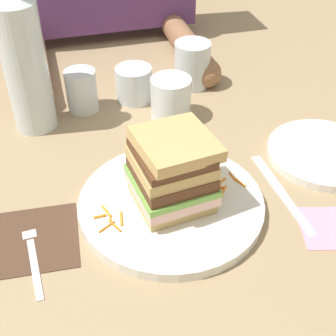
# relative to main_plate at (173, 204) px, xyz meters

# --- Properties ---
(ground_plane) EXTENTS (3.00, 3.00, 0.00)m
(ground_plane) POSITION_rel_main_plate_xyz_m (-0.00, 0.00, -0.01)
(ground_plane) COLOR #9E8460
(main_plate) EXTENTS (0.29, 0.29, 0.02)m
(main_plate) POSITION_rel_main_plate_xyz_m (0.00, 0.00, 0.00)
(main_plate) COLOR white
(main_plate) RESTS_ON ground_plane
(sandwich) EXTENTS (0.13, 0.13, 0.12)m
(sandwich) POSITION_rel_main_plate_xyz_m (0.00, 0.00, 0.07)
(sandwich) COLOR tan
(sandwich) RESTS_ON main_plate
(carrot_shred_0) EXTENTS (0.01, 0.03, 0.00)m
(carrot_shred_0) POSITION_rel_main_plate_xyz_m (-0.10, 0.00, 0.01)
(carrot_shred_0) COLOR orange
(carrot_shred_0) RESTS_ON main_plate
(carrot_shred_1) EXTENTS (0.00, 0.02, 0.00)m
(carrot_shred_1) POSITION_rel_main_plate_xyz_m (-0.10, -0.02, 0.01)
(carrot_shred_1) COLOR orange
(carrot_shred_1) RESTS_ON main_plate
(carrot_shred_2) EXTENTS (0.01, 0.03, 0.00)m
(carrot_shred_2) POSITION_rel_main_plate_xyz_m (-0.09, -0.02, 0.01)
(carrot_shred_2) COLOR orange
(carrot_shred_2) RESTS_ON main_plate
(carrot_shred_3) EXTENTS (0.03, 0.02, 0.00)m
(carrot_shred_3) POSITION_rel_main_plate_xyz_m (-0.11, -0.03, 0.01)
(carrot_shred_3) COLOR orange
(carrot_shred_3) RESTS_ON main_plate
(carrot_shred_4) EXTENTS (0.02, 0.00, 0.00)m
(carrot_shred_4) POSITION_rel_main_plate_xyz_m (-0.11, -0.01, 0.01)
(carrot_shred_4) COLOR orange
(carrot_shred_4) RESTS_ON main_plate
(carrot_shred_5) EXTENTS (0.02, 0.03, 0.00)m
(carrot_shred_5) POSITION_rel_main_plate_xyz_m (-0.10, -0.03, 0.01)
(carrot_shred_5) COLOR orange
(carrot_shred_5) RESTS_ON main_plate
(carrot_shred_6) EXTENTS (0.02, 0.01, 0.00)m
(carrot_shred_6) POSITION_rel_main_plate_xyz_m (0.09, 0.02, 0.01)
(carrot_shred_6) COLOR orange
(carrot_shred_6) RESTS_ON main_plate
(carrot_shred_7) EXTENTS (0.01, 0.02, 0.00)m
(carrot_shred_7) POSITION_rel_main_plate_xyz_m (0.11, 0.01, 0.01)
(carrot_shred_7) COLOR orange
(carrot_shred_7) RESTS_ON main_plate
(carrot_shred_8) EXTENTS (0.02, 0.03, 0.00)m
(carrot_shred_8) POSITION_rel_main_plate_xyz_m (0.08, -0.00, 0.01)
(carrot_shred_8) COLOR orange
(carrot_shred_8) RESTS_ON main_plate
(carrot_shred_9) EXTENTS (0.01, 0.02, 0.00)m
(carrot_shred_9) POSITION_rel_main_plate_xyz_m (0.11, 0.03, 0.01)
(carrot_shred_9) COLOR orange
(carrot_shred_9) RESTS_ON main_plate
(carrot_shred_10) EXTENTS (0.01, 0.02, 0.00)m
(carrot_shred_10) POSITION_rel_main_plate_xyz_m (0.08, 0.01, 0.01)
(carrot_shred_10) COLOR orange
(carrot_shred_10) RESTS_ON main_plate
(carrot_shred_11) EXTENTS (0.02, 0.01, 0.00)m
(carrot_shred_11) POSITION_rel_main_plate_xyz_m (0.08, 0.01, 0.01)
(carrot_shred_11) COLOR orange
(carrot_shred_11) RESTS_ON main_plate
(napkin_dark) EXTENTS (0.15, 0.14, 0.00)m
(napkin_dark) POSITION_rel_main_plate_xyz_m (-0.22, -0.01, -0.01)
(napkin_dark) COLOR #4C3323
(napkin_dark) RESTS_ON ground_plane
(fork) EXTENTS (0.03, 0.17, 0.00)m
(fork) POSITION_rel_main_plate_xyz_m (-0.22, -0.03, -0.00)
(fork) COLOR silver
(fork) RESTS_ON napkin_dark
(knife) EXTENTS (0.02, 0.20, 0.00)m
(knife) POSITION_rel_main_plate_xyz_m (0.18, -0.02, -0.01)
(knife) COLOR silver
(knife) RESTS_ON ground_plane
(juice_glass) EXTENTS (0.08, 0.08, 0.08)m
(juice_glass) POSITION_rel_main_plate_xyz_m (0.07, 0.25, 0.03)
(juice_glass) COLOR white
(juice_glass) RESTS_ON ground_plane
(water_bottle) EXTENTS (0.08, 0.08, 0.30)m
(water_bottle) POSITION_rel_main_plate_xyz_m (-0.19, 0.29, 0.13)
(water_bottle) COLOR silver
(water_bottle) RESTS_ON ground_plane
(empty_tumbler_0) EXTENTS (0.06, 0.06, 0.08)m
(empty_tumbler_0) POSITION_rel_main_plate_xyz_m (-0.10, 0.33, 0.03)
(empty_tumbler_0) COLOR silver
(empty_tumbler_0) RESTS_ON ground_plane
(empty_tumbler_1) EXTENTS (0.08, 0.08, 0.10)m
(empty_tumbler_1) POSITION_rel_main_plate_xyz_m (0.15, 0.37, 0.04)
(empty_tumbler_1) COLOR silver
(empty_tumbler_1) RESTS_ON ground_plane
(empty_tumbler_2) EXTENTS (0.08, 0.08, 0.07)m
(empty_tumbler_2) POSITION_rel_main_plate_xyz_m (0.01, 0.34, 0.03)
(empty_tumbler_2) COLOR silver
(empty_tumbler_2) RESTS_ON ground_plane
(side_plate) EXTENTS (0.20, 0.20, 0.02)m
(side_plate) POSITION_rel_main_plate_xyz_m (0.29, 0.06, -0.00)
(side_plate) COLOR white
(side_plate) RESTS_ON ground_plane
(napkin_pink) EXTENTS (0.11, 0.11, 0.00)m
(napkin_pink) POSITION_rel_main_plate_xyz_m (0.21, -0.10, -0.01)
(napkin_pink) COLOR pink
(napkin_pink) RESTS_ON ground_plane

